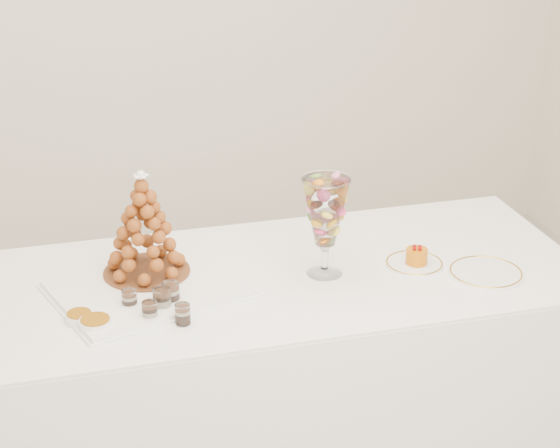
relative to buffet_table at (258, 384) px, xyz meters
name	(u,v)px	position (x,y,z in m)	size (l,w,h in m)	color
buffet_table	(258,384)	(0.00, 0.00, 0.00)	(2.25, 1.01, 0.84)	white
lace_tray	(151,288)	(-0.35, 0.02, 0.43)	(0.58, 0.44, 0.02)	white
macaron_vase	(326,213)	(0.22, -0.05, 0.64)	(0.15, 0.15, 0.34)	white
cake_plate	(414,264)	(0.53, -0.09, 0.42)	(0.20, 0.20, 0.01)	white
spare_plate	(486,273)	(0.73, -0.23, 0.42)	(0.25, 0.25, 0.01)	white
verrine_a	(129,300)	(-0.44, -0.08, 0.45)	(0.05, 0.05, 0.06)	white
verrine_b	(162,300)	(-0.34, -0.13, 0.46)	(0.06, 0.06, 0.08)	white
verrine_c	(171,294)	(-0.31, -0.10, 0.46)	(0.06, 0.06, 0.08)	white
verrine_d	(150,311)	(-0.39, -0.18, 0.45)	(0.05, 0.05, 0.06)	white
verrine_e	(183,314)	(-0.30, -0.22, 0.45)	(0.05, 0.05, 0.06)	white
ramekin_back	(79,317)	(-0.60, -0.11, 0.43)	(0.08, 0.08, 0.03)	white
ramekin_front	(95,324)	(-0.56, -0.17, 0.43)	(0.10, 0.10, 0.03)	white
croquembouche	(144,224)	(-0.34, 0.11, 0.61)	(0.30, 0.30, 0.36)	brown
mousse_cake	(417,256)	(0.54, -0.09, 0.46)	(0.07, 0.07, 0.06)	#C86709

